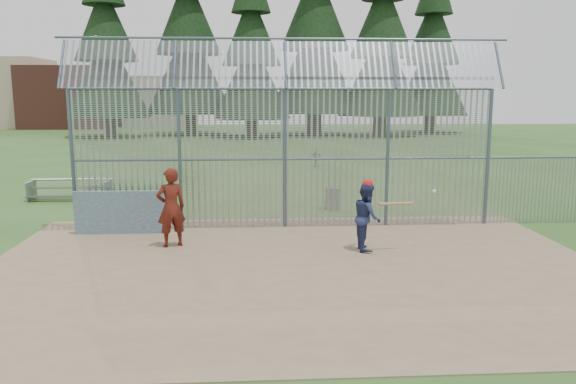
{
  "coord_description": "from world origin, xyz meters",
  "views": [
    {
      "loc": [
        -0.89,
        -12.55,
        3.84
      ],
      "look_at": [
        0.0,
        2.0,
        1.3
      ],
      "focal_mm": 35.0,
      "sensor_mm": 36.0,
      "label": 1
    }
  ],
  "objects": [
    {
      "name": "dugout_wall",
      "position": [
        -4.6,
        2.9,
        0.62
      ],
      "size": [
        2.5,
        0.12,
        1.2
      ],
      "primitive_type": "cube",
      "color": "#38566B",
      "rests_on": "dirt_infield"
    },
    {
      "name": "onlooker",
      "position": [
        -2.99,
        1.49,
        1.03
      ],
      "size": [
        0.86,
        0.73,
        2.01
      ],
      "primitive_type": "imported",
      "rotation": [
        0.0,
        0.0,
        3.54
      ],
      "color": "maroon",
      "rests_on": "dirt_infield"
    },
    {
      "name": "bg_kid_seated",
      "position": [
        2.48,
        17.18,
        0.5
      ],
      "size": [
        0.61,
        0.56,
        1.01
      ],
      "primitive_type": "imported",
      "rotation": [
        0.0,
        0.0,
        2.46
      ],
      "color": "slate",
      "rests_on": "ground"
    },
    {
      "name": "backstop_fence",
      "position": [
        1.81,
        3.43,
        2.36
      ],
      "size": [
        20.09,
        0.81,
        5.3
      ],
      "color": "#47566B",
      "rests_on": "ground"
    },
    {
      "name": "ground",
      "position": [
        0.0,
        0.0,
        0.0
      ],
      "size": [
        120.0,
        120.0,
        0.0
      ],
      "primitive_type": "plane",
      "color": "#2D511E",
      "rests_on": "ground"
    },
    {
      "name": "conifer_row",
      "position": [
        1.93,
        41.51,
        10.83
      ],
      "size": [
        38.48,
        12.26,
        20.2
      ],
      "color": "#332319",
      "rests_on": "ground"
    },
    {
      "name": "batting_gear",
      "position": [
        2.05,
        0.83,
        1.58
      ],
      "size": [
        1.82,
        0.36,
        0.63
      ],
      "color": "#B41A18",
      "rests_on": "ground"
    },
    {
      "name": "distant_buildings",
      "position": [
        -23.18,
        56.49,
        3.6
      ],
      "size": [
        26.5,
        10.5,
        8.0
      ],
      "color": "brown",
      "rests_on": "ground"
    },
    {
      "name": "bleacher",
      "position": [
        -7.69,
        8.33,
        0.41
      ],
      "size": [
        3.0,
        0.95,
        0.72
      ],
      "color": "slate",
      "rests_on": "ground"
    },
    {
      "name": "dirt_infield",
      "position": [
        0.0,
        -0.5,
        0.01
      ],
      "size": [
        14.0,
        10.0,
        0.02
      ],
      "primitive_type": "cube",
      "color": "#756047",
      "rests_on": "ground"
    },
    {
      "name": "trash_can",
      "position": [
        1.75,
        5.93,
        0.38
      ],
      "size": [
        0.56,
        0.56,
        0.82
      ],
      "color": "gray",
      "rests_on": "ground"
    },
    {
      "name": "batter",
      "position": [
        1.89,
        0.86,
        0.85
      ],
      "size": [
        0.64,
        0.82,
        1.67
      ],
      "primitive_type": "imported",
      "rotation": [
        0.0,
        0.0,
        1.56
      ],
      "color": "navy",
      "rests_on": "dirt_infield"
    }
  ]
}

